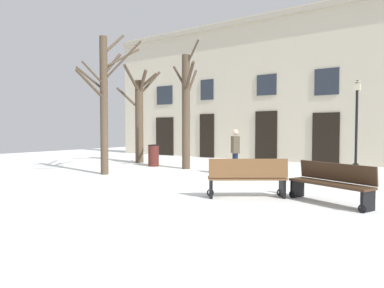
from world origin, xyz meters
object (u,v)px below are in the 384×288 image
bench_by_litter_bin (247,178)px  person_crossing_plaza (235,150)px  streetlamp (357,114)px  tree_near_facade (139,116)px  tree_right_of_center (105,98)px  litter_bin (154,155)px  tree_center (186,108)px  bench_near_lamp (331,183)px

bench_by_litter_bin → person_crossing_plaza: (-2.09, 3.41, 0.40)m
streetlamp → tree_near_facade: bearing=-160.3°
tree_near_facade → tree_right_of_center: tree_right_of_center is taller
bench_by_litter_bin → person_crossing_plaza: 4.02m
litter_bin → bench_by_litter_bin: litter_bin is taller
tree_right_of_center → streetlamp: (6.99, 7.04, -0.47)m
tree_near_facade → tree_center: (3.37, -0.85, 0.18)m
streetlamp → litter_bin: bearing=-150.9°
person_crossing_plaza → bench_by_litter_bin: bearing=-12.1°
tree_near_facade → person_crossing_plaza: 6.17m
tree_near_facade → tree_right_of_center: size_ratio=0.85×
litter_bin → bench_near_lamp: size_ratio=0.50×
tree_right_of_center → tree_near_facade: bearing=117.2°
person_crossing_plaza → litter_bin: bearing=-140.9°
bench_by_litter_bin → tree_right_of_center: bearing=-44.6°
tree_near_facade → person_crossing_plaza: size_ratio=2.80×
streetlamp → litter_bin: streetlamp is taller
tree_center → tree_right_of_center: 3.30m
litter_bin → tree_center: bearing=0.1°
tree_right_of_center → person_crossing_plaza: tree_right_of_center is taller
tree_center → bench_by_litter_bin: size_ratio=2.90×
litter_bin → person_crossing_plaza: (4.23, -0.54, 0.41)m
person_crossing_plaza → streetlamp: bearing=102.5°
tree_center → bench_near_lamp: tree_center is taller
litter_bin → bench_near_lamp: litter_bin is taller
bench_by_litter_bin → bench_near_lamp: size_ratio=0.93×
tree_center → person_crossing_plaza: 2.98m
tree_near_facade → person_crossing_plaza: bearing=-13.4°
tree_center → litter_bin: tree_center is taller
streetlamp → litter_bin: 8.55m
tree_near_facade → tree_center: size_ratio=0.88×
bench_by_litter_bin → litter_bin: bearing=-67.3°
tree_near_facade → streetlamp: bearing=19.7°
litter_bin → tree_near_facade: bearing=152.3°
streetlamp → bench_near_lamp: 7.77m
litter_bin → person_crossing_plaza: size_ratio=0.58×
tree_center → litter_bin: (-1.74, -0.00, -1.96)m
tree_right_of_center → bench_near_lamp: bearing=-3.7°
tree_right_of_center → litter_bin: 3.72m
streetlamp → person_crossing_plaza: bearing=-123.9°
tree_near_facade → bench_by_litter_bin: size_ratio=2.56×
bench_near_lamp → tree_center: bearing=174.0°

